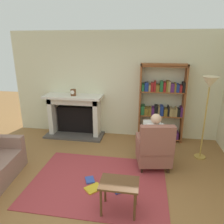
{
  "coord_description": "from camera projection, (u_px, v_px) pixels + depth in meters",
  "views": [
    {
      "loc": [
        0.78,
        -2.93,
        2.39
      ],
      "look_at": [
        0.1,
        1.2,
        1.05
      ],
      "focal_mm": 34.46,
      "sensor_mm": 36.0,
      "label": 1
    }
  ],
  "objects": [
    {
      "name": "mantel_clock",
      "position": [
        73.0,
        92.0,
        5.47
      ],
      "size": [
        0.14,
        0.14,
        0.16
      ],
      "color": "brown",
      "rests_on": "fireplace"
    },
    {
      "name": "bookshelf",
      "position": [
        161.0,
        105.0,
        5.33
      ],
      "size": [
        1.1,
        0.32,
        1.94
      ],
      "color": "brown",
      "rests_on": "ground"
    },
    {
      "name": "fireplace",
      "position": [
        75.0,
        114.0,
        5.75
      ],
      "size": [
        1.54,
        0.64,
        1.11
      ],
      "color": "#4C4742",
      "rests_on": "ground"
    },
    {
      "name": "armchair_reading",
      "position": [
        154.0,
        149.0,
        4.19
      ],
      "size": [
        0.75,
        0.72,
        0.97
      ],
      "rotation": [
        0.0,
        0.0,
        3.32
      ],
      "color": "#331E14",
      "rests_on": "ground"
    },
    {
      "name": "back_wall",
      "position": [
        117.0,
        85.0,
        5.58
      ],
      "size": [
        5.6,
        0.1,
        2.7
      ],
      "primitive_type": "cube",
      "color": "beige",
      "rests_on": "ground"
    },
    {
      "name": "ground",
      "position": [
        94.0,
        193.0,
        3.6
      ],
      "size": [
        14.0,
        14.0,
        0.0
      ],
      "primitive_type": "plane",
      "color": "olive"
    },
    {
      "name": "side_table",
      "position": [
        119.0,
        187.0,
        3.09
      ],
      "size": [
        0.56,
        0.39,
        0.5
      ],
      "color": "brown",
      "rests_on": "ground"
    },
    {
      "name": "area_rug",
      "position": [
        98.0,
        182.0,
        3.88
      ],
      "size": [
        2.4,
        1.8,
        0.01
      ],
      "primitive_type": "cube",
      "color": "#A0363B",
      "rests_on": "ground"
    },
    {
      "name": "scattered_books",
      "position": [
        98.0,
        186.0,
        3.73
      ],
      "size": [
        0.8,
        0.52,
        0.03
      ],
      "color": "#334CA5",
      "rests_on": "area_rug"
    },
    {
      "name": "floor_lamp",
      "position": [
        209.0,
        90.0,
        4.26
      ],
      "size": [
        0.32,
        0.32,
        1.77
      ],
      "color": "#B7933F",
      "rests_on": "ground"
    },
    {
      "name": "seated_reader",
      "position": [
        154.0,
        137.0,
        4.25
      ],
      "size": [
        0.42,
        0.58,
        1.14
      ],
      "rotation": [
        0.0,
        0.0,
        3.32
      ],
      "color": "silver",
      "rests_on": "ground"
    }
  ]
}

